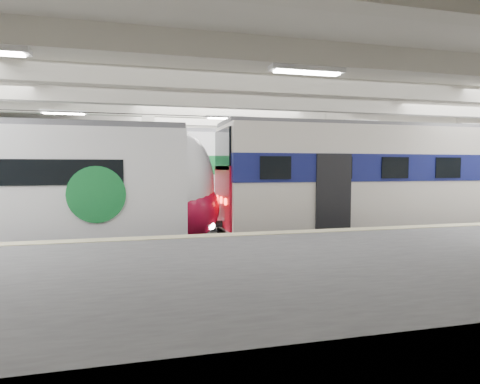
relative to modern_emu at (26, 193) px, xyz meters
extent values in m
cube|color=black|center=(6.83, 0.00, -2.19)|extent=(36.00, 24.00, 0.10)
cube|color=silver|center=(6.83, 0.00, 3.41)|extent=(36.00, 24.00, 0.20)
cube|color=beige|center=(6.83, 10.00, 0.61)|extent=(30.00, 0.10, 5.50)
cube|color=beige|center=(6.83, -10.00, 0.61)|extent=(30.00, 0.10, 5.50)
cube|color=#4D4D4F|center=(6.83, -6.50, -1.59)|extent=(30.00, 7.00, 1.10)
cube|color=beige|center=(6.83, -3.25, -1.03)|extent=(30.00, 0.50, 0.02)
cube|color=beige|center=(3.83, 3.00, 0.61)|extent=(0.50, 0.50, 5.50)
cube|color=beige|center=(11.83, 3.00, 0.61)|extent=(0.50, 0.50, 5.50)
cube|color=beige|center=(18.83, 3.00, 0.61)|extent=(0.50, 0.50, 5.50)
cube|color=beige|center=(6.83, 0.00, 3.11)|extent=(30.00, 18.00, 0.50)
cube|color=#59544C|center=(6.83, 0.00, -2.06)|extent=(30.00, 1.52, 0.16)
cube|color=#59544C|center=(6.83, 5.50, -2.06)|extent=(30.00, 1.52, 0.16)
cylinder|color=black|center=(6.83, 0.00, 2.56)|extent=(30.00, 0.03, 0.03)
cylinder|color=black|center=(6.83, 5.50, 2.56)|extent=(30.00, 0.03, 0.03)
cube|color=white|center=(6.83, -2.00, 2.78)|extent=(26.00, 8.40, 0.12)
ellipsoid|color=white|center=(4.89, 0.00, 0.18)|extent=(2.15, 2.66, 3.57)
ellipsoid|color=#AD0E30|center=(5.01, 0.00, -0.62)|extent=(2.28, 2.71, 2.19)
cylinder|color=#167D35|center=(2.22, -1.38, 0.00)|extent=(1.68, 0.06, 1.68)
cube|color=silver|center=(13.21, 0.00, 0.32)|extent=(13.76, 3.02, 3.92)
cube|color=navy|center=(13.21, 0.00, 0.79)|extent=(13.80, 3.08, 0.95)
cube|color=#AC0B1E|center=(6.29, 0.00, -0.23)|extent=(0.08, 2.56, 2.15)
cube|color=black|center=(6.29, 0.00, 1.42)|extent=(0.08, 2.41, 1.41)
cube|color=#4C4C51|center=(13.21, 0.00, 2.36)|extent=(13.76, 2.35, 0.16)
cube|color=black|center=(13.21, 0.00, -1.79)|extent=(13.76, 2.11, 0.70)
cube|color=white|center=(0.58, 5.50, 0.38)|extent=(14.85, 3.00, 4.03)
cube|color=#167D35|center=(0.58, 5.50, 0.91)|extent=(14.89, 3.06, 0.85)
cube|color=#4C4C51|center=(0.58, 5.50, 2.50)|extent=(14.85, 2.47, 0.16)
cube|color=black|center=(0.58, 5.50, -1.84)|extent=(14.85, 2.68, 0.60)
camera|label=1|loc=(3.43, -13.79, 0.79)|focal=30.00mm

